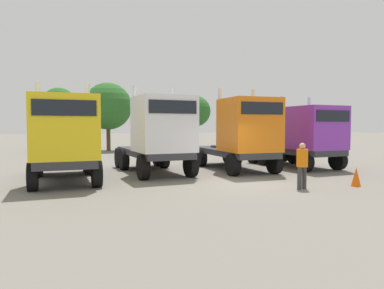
% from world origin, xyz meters
% --- Properties ---
extents(ground, '(200.00, 200.00, 0.00)m').
position_xyz_m(ground, '(0.00, 0.00, 0.00)').
color(ground, slate).
extents(semi_truck_yellow, '(3.02, 6.19, 4.04)m').
position_xyz_m(semi_truck_yellow, '(-6.29, 3.13, 1.78)').
color(semi_truck_yellow, '#333338').
rests_on(semi_truck_yellow, ground).
extents(semi_truck_white, '(2.78, 6.20, 4.21)m').
position_xyz_m(semi_truck_white, '(-2.02, 4.01, 1.91)').
color(semi_truck_white, '#333338').
rests_on(semi_truck_white, ground).
extents(semi_truck_orange, '(3.21, 6.66, 4.21)m').
position_xyz_m(semi_truck_orange, '(2.15, 3.35, 1.87)').
color(semi_truck_orange, '#333338').
rests_on(semi_truck_orange, ground).
extents(semi_truck_purple, '(2.73, 5.88, 3.91)m').
position_xyz_m(semi_truck_purple, '(6.00, 2.99, 1.77)').
color(semi_truck_purple, '#333338').
rests_on(semi_truck_purple, ground).
extents(visitor_in_hivis, '(0.47, 0.47, 1.69)m').
position_xyz_m(visitor_in_hivis, '(1.34, -1.73, 0.97)').
color(visitor_in_hivis, '#393939').
rests_on(visitor_in_hivis, ground).
extents(traffic_cone_near, '(0.36, 0.36, 0.73)m').
position_xyz_m(traffic_cone_near, '(3.64, -2.16, 0.37)').
color(traffic_cone_near, '#F2590C').
rests_on(traffic_cone_near, ground).
extents(oak_far_left, '(3.10, 3.10, 5.79)m').
position_xyz_m(oak_far_left, '(-4.66, 23.06, 4.20)').
color(oak_far_left, '#4C3823').
rests_on(oak_far_left, ground).
extents(oak_far_centre, '(4.31, 4.31, 6.26)m').
position_xyz_m(oak_far_centre, '(-0.60, 21.26, 4.10)').
color(oak_far_centre, '#4C3823').
rests_on(oak_far_centre, ground).
extents(oak_far_right, '(3.02, 3.02, 5.26)m').
position_xyz_m(oak_far_right, '(7.65, 19.90, 3.72)').
color(oak_far_right, '#4C3823').
rests_on(oak_far_right, ground).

